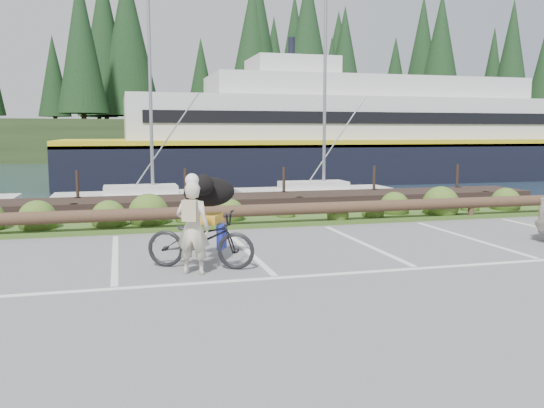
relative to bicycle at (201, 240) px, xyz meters
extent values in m
plane|color=#5D5D60|center=(1.11, -0.66, -0.51)|extent=(72.00, 72.00, 0.00)
plane|color=#172839|center=(1.11, 47.34, -1.71)|extent=(160.00, 160.00, 0.00)
cube|color=#3D5B21|center=(1.11, 4.64, -0.46)|extent=(34.00, 1.60, 0.10)
imported|color=black|center=(0.00, 0.00, 0.00)|extent=(2.06, 1.41, 1.02)
imported|color=beige|center=(-0.18, -0.42, 0.28)|extent=(0.68, 0.58, 1.58)
ellipsoid|color=black|center=(0.25, 0.57, 0.79)|extent=(0.81, 1.06, 0.55)
camera|label=1|loc=(-1.35, -10.02, 1.88)|focal=38.00mm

